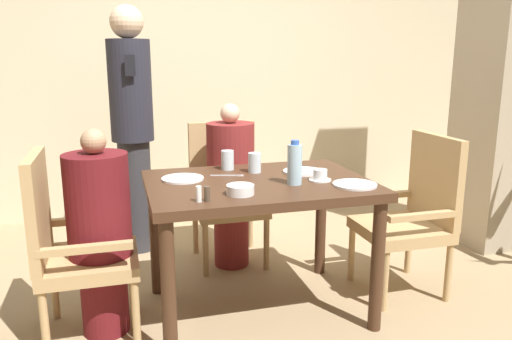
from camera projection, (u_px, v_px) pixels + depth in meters
The scene contains 21 objects.
ground_plane at pixel (258, 309), 2.89m from camera, with size 16.00×16.00×0.00m, color #9E8460.
wall_back at pixel (195, 59), 4.51m from camera, with size 8.00×0.06×2.80m.
pillar_stone at pixel (508, 67), 3.68m from camera, with size 0.54×0.54×2.70m.
dining_table at pixel (258, 199), 2.74m from camera, with size 1.20×0.87×0.77m.
chair_left_side at pixel (70, 243), 2.51m from camera, with size 0.49×0.48×0.97m.
diner_in_left_chair at pixel (100, 231), 2.54m from camera, with size 0.32×0.32×1.09m.
chair_far_side at pixel (226, 189), 3.55m from camera, with size 0.48×0.49×0.97m.
diner_in_far_chair at pixel (231, 184), 3.39m from camera, with size 0.32×0.32×1.13m.
chair_right_side at pixel (414, 211), 3.04m from camera, with size 0.49×0.48×0.97m.
standing_host at pixel (132, 124), 3.58m from camera, with size 0.30×0.34×1.78m.
plate_main_left at pixel (303, 171), 2.91m from camera, with size 0.23×0.23×0.01m.
plate_main_right at pixel (183, 179), 2.74m from camera, with size 0.23×0.23×0.01m.
plate_dessert_center at pixel (355, 185), 2.61m from camera, with size 0.23×0.23×0.01m.
teacup_with_saucer at pixel (320, 176), 2.71m from camera, with size 0.12×0.12×0.06m.
bowl_small at pixel (240, 190), 2.44m from camera, with size 0.14×0.14×0.05m.
water_bottle at pixel (295, 164), 2.62m from camera, with size 0.08×0.08×0.24m.
glass_tall_near at pixel (255, 163), 2.90m from camera, with size 0.08×0.08×0.12m.
glass_tall_mid at pixel (228, 160), 2.97m from camera, with size 0.08×0.08×0.12m.
salt_shaker at pixel (199, 194), 2.31m from camera, with size 0.03×0.03×0.08m.
pepper_shaker at pixel (207, 194), 2.32m from camera, with size 0.03×0.03×0.07m.
fork_beside_plate at pixel (231, 175), 2.83m from camera, with size 0.19×0.07×0.00m.
Camera 1 is at (-0.73, -2.53, 1.43)m, focal length 35.00 mm.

